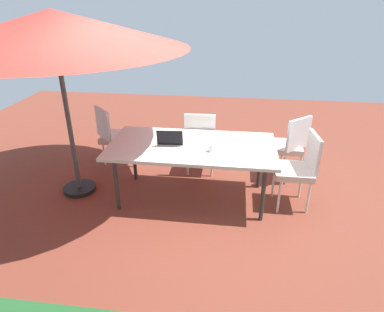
% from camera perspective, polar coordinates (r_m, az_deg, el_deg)
% --- Properties ---
extents(ground_plane, '(10.00, 10.00, 0.02)m').
position_cam_1_polar(ground_plane, '(4.59, -0.00, -7.10)').
color(ground_plane, brown).
extents(dining_table, '(2.08, 1.08, 0.77)m').
position_cam_1_polar(dining_table, '(4.23, -0.00, 1.29)').
color(dining_table, silver).
rests_on(dining_table, ground_plane).
extents(patio_umbrella, '(3.12, 3.12, 2.34)m').
position_cam_1_polar(patio_umbrella, '(4.35, -22.44, 19.17)').
color(patio_umbrella, '#4C4C4C').
rests_on(patio_umbrella, ground_plane).
extents(chair_southwest, '(0.59, 0.59, 0.98)m').
position_cam_1_polar(chair_southwest, '(4.98, 16.05, 1.95)').
color(chair_southwest, beige).
rests_on(chair_southwest, ground_plane).
extents(chair_south, '(0.46, 0.47, 0.98)m').
position_cam_1_polar(chair_south, '(4.97, 1.44, 2.93)').
color(chair_south, beige).
rests_on(chair_south, ground_plane).
extents(chair_southeast, '(0.59, 0.59, 0.98)m').
position_cam_1_polar(chair_southeast, '(5.27, -13.15, 3.60)').
color(chair_southeast, beige).
rests_on(chair_southeast, ground_plane).
extents(chair_west, '(0.48, 0.47, 0.98)m').
position_cam_1_polar(chair_west, '(4.36, 17.62, -1.74)').
color(chair_west, beige).
rests_on(chair_west, ground_plane).
extents(laptop, '(0.34, 0.27, 0.21)m').
position_cam_1_polar(laptop, '(4.23, -3.67, 2.60)').
color(laptop, gray).
rests_on(laptop, dining_table).
extents(cup, '(0.08, 0.08, 0.10)m').
position_cam_1_polar(cup, '(4.02, 3.34, 1.39)').
color(cup, white).
rests_on(cup, dining_table).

